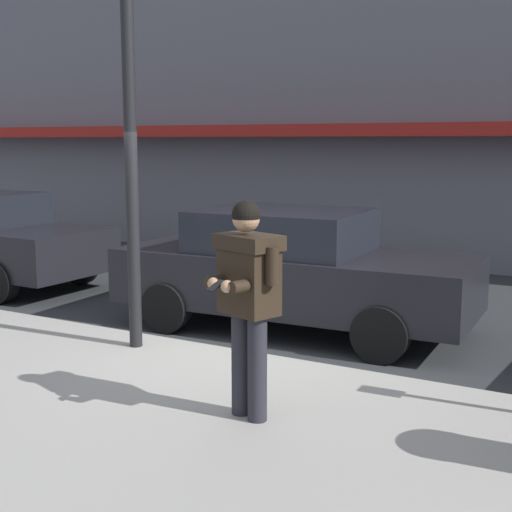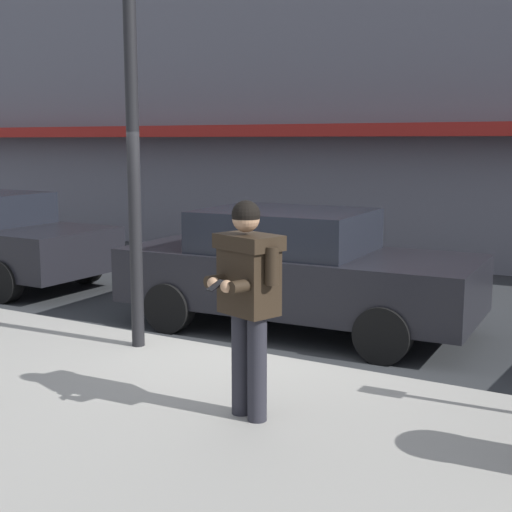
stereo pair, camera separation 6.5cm
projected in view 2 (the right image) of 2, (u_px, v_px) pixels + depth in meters
ground_plane at (251, 357)px, 8.02m from camera, size 80.00×80.00×0.00m
sidewalk at (170, 473)px, 5.08m from camera, size 32.00×5.30×0.14m
curb_paint_line at (335, 370)px, 7.56m from camera, size 28.00×0.12×0.01m
parked_sedan_mid at (295, 269)px, 9.07m from camera, size 4.58×2.09×1.54m
man_texting_on_phone at (248, 286)px, 5.74m from camera, size 0.62×0.64×1.81m
street_lamp_post at (131, 70)px, 7.49m from camera, size 0.36×0.36×4.88m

